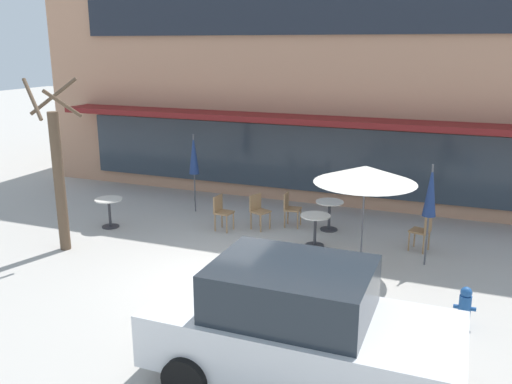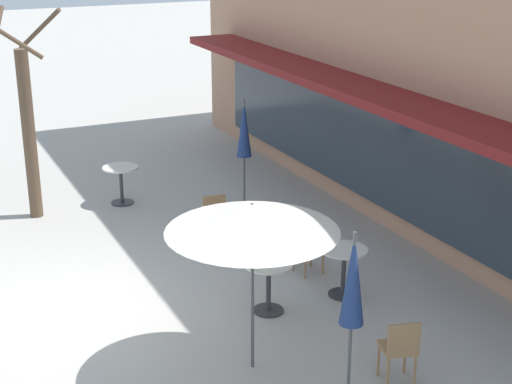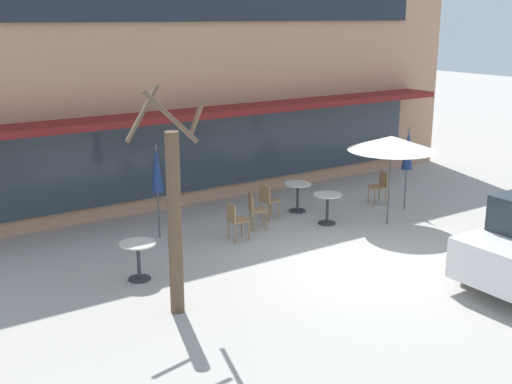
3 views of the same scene
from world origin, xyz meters
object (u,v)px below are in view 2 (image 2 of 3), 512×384
at_px(cafe_table_streetside, 121,179).
at_px(cafe_chair_3, 216,218).
at_px(patio_umbrella_green_folded, 244,129).
at_px(cafe_chair_2, 306,240).
at_px(street_tree, 28,125).
at_px(patio_umbrella_corner_open, 353,280).
at_px(cafe_chair_1, 400,347).
at_px(cafe_chair_0, 260,230).
at_px(cafe_table_by_tree, 269,279).
at_px(cafe_table_near_wall, 344,264).
at_px(patio_umbrella_cream_folded, 252,218).

xyz_separation_m(cafe_table_streetside, cafe_chair_3, (2.77, 0.87, 0.01)).
distance_m(cafe_table_streetside, patio_umbrella_green_folded, 2.70).
bearing_deg(cafe_chair_2, cafe_table_streetside, -157.68).
bearing_deg(cafe_table_streetside, patio_umbrella_green_folded, 54.99).
relative_size(patio_umbrella_green_folded, street_tree, 0.57).
height_order(patio_umbrella_green_folded, patio_umbrella_corner_open, same).
height_order(cafe_table_streetside, patio_umbrella_corner_open, patio_umbrella_corner_open).
distance_m(cafe_chair_1, cafe_chair_3, 4.89).
xyz_separation_m(cafe_chair_0, cafe_chair_1, (4.05, -0.10, 0.00)).
distance_m(cafe_table_streetside, cafe_table_by_tree, 5.32).
relative_size(cafe_table_near_wall, cafe_chair_1, 0.85).
bearing_deg(cafe_chair_1, patio_umbrella_green_folded, 172.52).
height_order(patio_umbrella_green_folded, cafe_chair_0, patio_umbrella_green_folded).
height_order(patio_umbrella_corner_open, cafe_chair_0, patio_umbrella_corner_open).
height_order(patio_umbrella_cream_folded, cafe_chair_0, patio_umbrella_cream_folded).
bearing_deg(cafe_chair_3, cafe_chair_0, 27.75).
xyz_separation_m(patio_umbrella_corner_open, cafe_chair_3, (-5.01, 0.46, -1.10)).
relative_size(cafe_table_by_tree, cafe_chair_3, 0.85).
distance_m(patio_umbrella_cream_folded, cafe_chair_3, 4.18).
height_order(cafe_chair_2, street_tree, street_tree).
relative_size(cafe_chair_1, cafe_chair_2, 1.00).
bearing_deg(street_tree, cafe_table_streetside, 88.75).
bearing_deg(cafe_table_by_tree, patio_umbrella_cream_folded, -34.10).
relative_size(patio_umbrella_green_folded, cafe_chair_1, 2.47).
bearing_deg(cafe_chair_3, cafe_table_streetside, -162.64).
bearing_deg(cafe_chair_2, patio_umbrella_green_folded, 174.98).
relative_size(cafe_chair_0, street_tree, 0.23).
relative_size(cafe_chair_0, cafe_chair_1, 1.00).
bearing_deg(street_tree, patio_umbrella_corner_open, 14.80).
distance_m(cafe_table_near_wall, cafe_table_streetside, 5.63).
height_order(cafe_table_near_wall, patio_umbrella_green_folded, patio_umbrella_green_folded).
bearing_deg(street_tree, patio_umbrella_cream_folded, 12.43).
bearing_deg(cafe_chair_1, cafe_chair_0, 178.55).
bearing_deg(cafe_table_by_tree, cafe_chair_1, 13.81).
bearing_deg(patio_umbrella_corner_open, cafe_table_streetside, -177.04).
distance_m(cafe_table_by_tree, street_tree, 5.92).
bearing_deg(cafe_chair_0, cafe_chair_3, -152.25).
bearing_deg(cafe_table_near_wall, cafe_chair_1, -15.53).
xyz_separation_m(patio_umbrella_corner_open, cafe_chair_1, (-0.13, 0.80, -1.10)).
relative_size(cafe_table_streetside, patio_umbrella_corner_open, 0.35).
relative_size(patio_umbrella_cream_folded, cafe_chair_2, 2.47).
xyz_separation_m(patio_umbrella_green_folded, cafe_chair_2, (2.88, -0.25, -1.10)).
relative_size(cafe_table_by_tree, patio_umbrella_cream_folded, 0.35).
relative_size(cafe_table_near_wall, street_tree, 0.20).
bearing_deg(cafe_table_near_wall, patio_umbrella_green_folded, 177.51).
distance_m(cafe_table_near_wall, patio_umbrella_cream_folded, 2.83).
bearing_deg(cafe_table_streetside, patio_umbrella_cream_folded, -1.91).
bearing_deg(cafe_chair_2, cafe_table_near_wall, 4.70).
bearing_deg(cafe_table_streetside, cafe_chair_1, 8.91).
height_order(cafe_table_by_tree, patio_umbrella_corner_open, patio_umbrella_corner_open).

